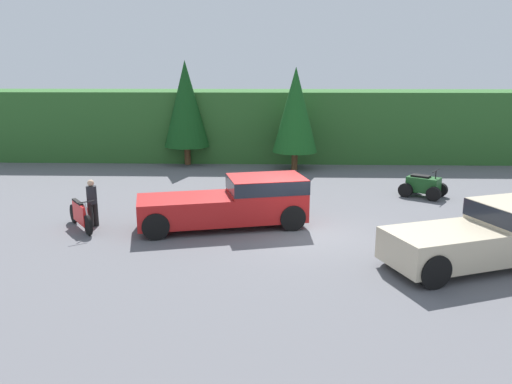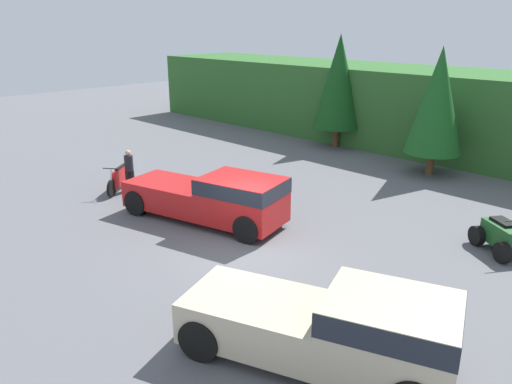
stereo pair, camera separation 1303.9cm
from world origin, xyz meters
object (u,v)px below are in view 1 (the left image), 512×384
Objects in this scene: pickup_truck_red at (237,200)px; quad_atv at (423,186)px; rider_person at (92,201)px; pickup_truck_second at (492,232)px; dirt_bike at (80,215)px.

pickup_truck_red reaches higher than quad_atv.
quad_atv is 13.98m from rider_person.
pickup_truck_red and pickup_truck_second have the same top height.
pickup_truck_second is 2.62× the size of quad_atv.
pickup_truck_red is 2.81× the size of quad_atv.
quad_atv is (7.95, 4.60, -0.46)m from pickup_truck_red.
pickup_truck_second is 7.98m from quad_atv.
pickup_truck_second reaches higher than dirt_bike.
pickup_truck_red is at bearing 58.01° from dirt_bike.
quad_atv is at bearing 16.02° from pickup_truck_red.
pickup_truck_second is at bearing 32.09° from rider_person.
rider_person is at bearing 168.37° from pickup_truck_red.
quad_atv is at bearing 73.64° from dirt_bike.
pickup_truck_second is 13.40m from dirt_bike.
pickup_truck_second reaches higher than quad_atv.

